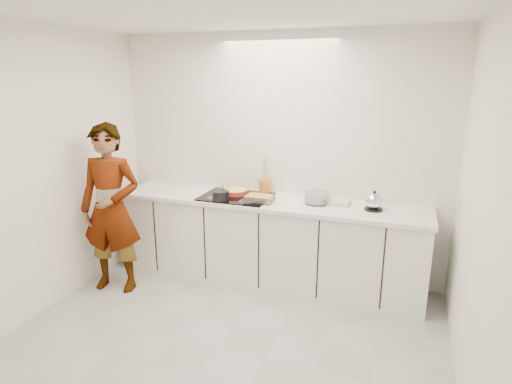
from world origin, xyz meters
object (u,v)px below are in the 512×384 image
(mixing_bowl, at_px, (317,198))
(utensil_crock, at_px, (265,186))
(saucepan, at_px, (221,195))
(hob, at_px, (236,197))
(cook, at_px, (111,209))
(baking_dish, at_px, (259,198))
(kettle, at_px, (374,202))
(tart_dish, at_px, (235,191))

(mixing_bowl, relative_size, utensil_crock, 1.82)
(saucepan, distance_m, utensil_crock, 0.55)
(hob, height_order, cook, cook)
(hob, xyz_separation_m, mixing_bowl, (0.85, 0.07, 0.05))
(baking_dish, relative_size, cook, 0.17)
(saucepan, height_order, baking_dish, saucepan)
(baking_dish, height_order, utensil_crock, utensil_crock)
(hob, relative_size, saucepan, 3.84)
(kettle, relative_size, utensil_crock, 1.42)
(tart_dish, bearing_deg, cook, -144.35)
(baking_dish, height_order, cook, cook)
(baking_dish, xyz_separation_m, kettle, (1.12, 0.11, 0.04))
(hob, distance_m, baking_dish, 0.30)
(hob, bearing_deg, cook, -148.61)
(kettle, bearing_deg, baking_dish, -174.21)
(tart_dish, height_order, kettle, kettle)
(tart_dish, xyz_separation_m, cook, (-1.04, -0.75, -0.09))
(hob, bearing_deg, utensil_crock, 47.45)
(saucepan, bearing_deg, kettle, 8.21)
(tart_dish, relative_size, saucepan, 1.83)
(tart_dish, height_order, mixing_bowl, mixing_bowl)
(mixing_bowl, relative_size, kettle, 1.29)
(baking_dish, distance_m, cook, 1.50)
(saucepan, height_order, utensil_crock, saucepan)
(mixing_bowl, xyz_separation_m, cook, (-1.93, -0.73, -0.10))
(kettle, bearing_deg, cook, -164.38)
(kettle, bearing_deg, hob, -178.59)
(tart_dish, height_order, baking_dish, baking_dish)
(cook, bearing_deg, tart_dish, 25.26)
(hob, distance_m, tart_dish, 0.10)
(saucepan, distance_m, baking_dish, 0.40)
(kettle, height_order, utensil_crock, kettle)
(hob, height_order, saucepan, saucepan)
(mixing_bowl, bearing_deg, tart_dish, 179.06)
(cook, bearing_deg, baking_dish, 12.60)
(kettle, distance_m, utensil_crock, 1.19)
(hob, height_order, kettle, kettle)
(baking_dish, bearing_deg, hob, 164.82)
(utensil_crock, distance_m, cook, 1.61)
(tart_dish, xyz_separation_m, baking_dish, (0.33, -0.16, 0.00))
(kettle, bearing_deg, tart_dish, 178.05)
(kettle, bearing_deg, utensil_crock, 169.24)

